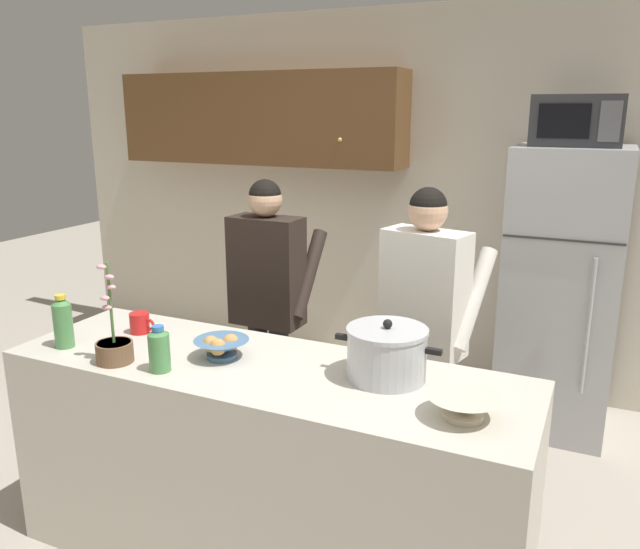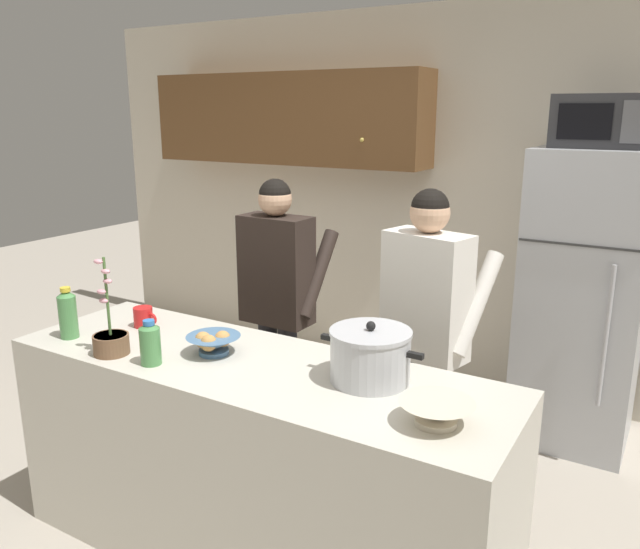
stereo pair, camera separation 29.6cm
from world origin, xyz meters
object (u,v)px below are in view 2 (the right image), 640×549
at_px(coffee_mug, 144,317).
at_px(bottle_near_edge, 150,343).
at_px(potted_orchid, 111,339).
at_px(empty_bowl, 436,411).
at_px(bottle_mid_counter, 68,313).
at_px(person_by_sink, 426,315).
at_px(cooking_pot, 370,355).
at_px(bread_bowl, 213,343).
at_px(microwave, 602,121).
at_px(person_near_pot, 278,286).
at_px(refrigerator, 583,299).

relative_size(coffee_mug, bottle_near_edge, 0.70).
bearing_deg(coffee_mug, potted_orchid, -66.53).
distance_m(empty_bowl, bottle_mid_counter, 1.72).
distance_m(person_by_sink, bottle_mid_counter, 1.65).
relative_size(cooking_pot, bottle_near_edge, 2.26).
relative_size(empty_bowl, potted_orchid, 0.60).
relative_size(coffee_mug, bread_bowl, 0.57).
bearing_deg(bottle_near_edge, person_by_sink, 52.03).
relative_size(microwave, bread_bowl, 2.08).
bearing_deg(microwave, person_near_pot, -146.78).
distance_m(microwave, person_by_sink, 1.47).
distance_m(refrigerator, bottle_near_edge, 2.46).
height_order(refrigerator, person_near_pot, refrigerator).
xyz_separation_m(bread_bowl, potted_orchid, (-0.37, -0.21, 0.02)).
bearing_deg(microwave, bottle_mid_counter, -133.09).
distance_m(bread_bowl, bottle_mid_counter, 0.72).
height_order(bread_bowl, bottle_mid_counter, bottle_mid_counter).
relative_size(person_by_sink, empty_bowl, 6.25).
bearing_deg(person_near_pot, potted_orchid, -95.30).
distance_m(microwave, bread_bowl, 2.36).
bearing_deg(bottle_mid_counter, microwave, 46.91).
bearing_deg(microwave, potted_orchid, -127.32).
bearing_deg(cooking_pot, person_by_sink, 93.88).
bearing_deg(coffee_mug, bottle_mid_counter, -122.68).
xyz_separation_m(coffee_mug, bread_bowl, (0.51, -0.10, 0.00)).
bearing_deg(coffee_mug, empty_bowl, -7.43).
distance_m(coffee_mug, bottle_mid_counter, 0.34).
bearing_deg(bottle_mid_counter, coffee_mug, 57.32).
xyz_separation_m(empty_bowl, potted_orchid, (-1.40, -0.12, 0.02)).
height_order(coffee_mug, bottle_mid_counter, bottle_mid_counter).
bearing_deg(bread_bowl, coffee_mug, 168.50).
bearing_deg(refrigerator, bottle_mid_counter, -132.78).
relative_size(coffee_mug, empty_bowl, 0.52).
bearing_deg(person_by_sink, bottle_near_edge, -127.97).
xyz_separation_m(person_by_sink, bottle_near_edge, (-0.79, -1.01, 0.04)).
distance_m(refrigerator, bread_bowl, 2.21).
relative_size(bread_bowl, bottle_mid_counter, 0.97).
height_order(cooking_pot, bread_bowl, cooking_pot).
relative_size(refrigerator, empty_bowl, 6.82).
distance_m(coffee_mug, empty_bowl, 1.55).
xyz_separation_m(cooking_pot, bottle_mid_counter, (-1.38, -0.28, 0.01)).
relative_size(cooking_pot, bread_bowl, 1.84).
relative_size(person_near_pot, bottle_mid_counter, 6.61).
bearing_deg(empty_bowl, coffee_mug, 172.57).
xyz_separation_m(refrigerator, microwave, (0.00, -0.02, 1.00)).
bearing_deg(potted_orchid, refrigerator, 52.98).
distance_m(person_near_pot, empty_bowl, 1.63).
relative_size(bread_bowl, bottle_near_edge, 1.23).
bearing_deg(bread_bowl, bottle_near_edge, -125.26).
bearing_deg(cooking_pot, microwave, 73.89).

